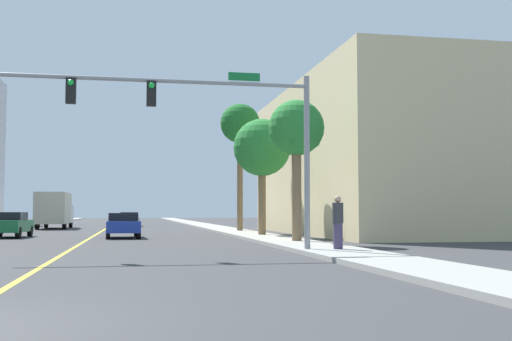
{
  "coord_description": "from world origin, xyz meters",
  "views": [
    {
      "loc": [
        2.34,
        -8.17,
        1.42
      ],
      "look_at": [
        7.45,
        18.17,
        3.19
      ],
      "focal_mm": 44.0,
      "sensor_mm": 36.0,
      "label": 1
    }
  ],
  "objects_px": {
    "traffic_signal_mast": "(205,115)",
    "palm_near": "(296,131)",
    "car_silver": "(129,219)",
    "car_blue": "(123,225)",
    "car_green": "(9,224)",
    "delivery_truck": "(54,210)",
    "pedestrian": "(338,222)",
    "palm_mid": "(262,149)",
    "palm_far": "(240,126)"
  },
  "relations": [
    {
      "from": "car_green",
      "to": "traffic_signal_mast",
      "type": "bearing_deg",
      "value": -57.31
    },
    {
      "from": "palm_near",
      "to": "palm_mid",
      "type": "xyz_separation_m",
      "value": [
        0.01,
        7.74,
        -0.03
      ]
    },
    {
      "from": "traffic_signal_mast",
      "to": "pedestrian",
      "type": "height_order",
      "value": "traffic_signal_mast"
    },
    {
      "from": "delivery_truck",
      "to": "car_green",
      "type": "bearing_deg",
      "value": -90.85
    },
    {
      "from": "delivery_truck",
      "to": "pedestrian",
      "type": "xyz_separation_m",
      "value": [
        13.5,
        -34.58,
        -0.54
      ]
    },
    {
      "from": "car_blue",
      "to": "pedestrian",
      "type": "xyz_separation_m",
      "value": [
        7.47,
        -14.35,
        0.36
      ]
    },
    {
      "from": "car_green",
      "to": "pedestrian",
      "type": "distance_m",
      "value": 21.08
    },
    {
      "from": "palm_mid",
      "to": "car_blue",
      "type": "height_order",
      "value": "palm_mid"
    },
    {
      "from": "car_blue",
      "to": "car_green",
      "type": "distance_m",
      "value": 6.43
    },
    {
      "from": "delivery_truck",
      "to": "pedestrian",
      "type": "bearing_deg",
      "value": -68.98
    },
    {
      "from": "palm_far",
      "to": "car_silver",
      "type": "distance_m",
      "value": 23.03
    },
    {
      "from": "car_silver",
      "to": "traffic_signal_mast",
      "type": "bearing_deg",
      "value": -84.95
    },
    {
      "from": "palm_far",
      "to": "car_silver",
      "type": "height_order",
      "value": "palm_far"
    },
    {
      "from": "car_blue",
      "to": "delivery_truck",
      "type": "xyz_separation_m",
      "value": [
        -6.03,
        20.22,
        0.9
      ]
    },
    {
      "from": "traffic_signal_mast",
      "to": "palm_near",
      "type": "xyz_separation_m",
      "value": [
        4.75,
        5.94,
        0.35
      ]
    },
    {
      "from": "traffic_signal_mast",
      "to": "delivery_truck",
      "type": "height_order",
      "value": "traffic_signal_mast"
    },
    {
      "from": "car_blue",
      "to": "car_green",
      "type": "bearing_deg",
      "value": 162.68
    },
    {
      "from": "traffic_signal_mast",
      "to": "car_green",
      "type": "relative_size",
      "value": 2.7
    },
    {
      "from": "traffic_signal_mast",
      "to": "car_green",
      "type": "xyz_separation_m",
      "value": [
        -9.11,
        15.71,
        -3.94
      ]
    },
    {
      "from": "car_blue",
      "to": "pedestrian",
      "type": "height_order",
      "value": "pedestrian"
    },
    {
      "from": "traffic_signal_mast",
      "to": "delivery_truck",
      "type": "bearing_deg",
      "value": 104.61
    },
    {
      "from": "palm_near",
      "to": "car_silver",
      "type": "bearing_deg",
      "value": 101.77
    },
    {
      "from": "car_silver",
      "to": "pedestrian",
      "type": "bearing_deg",
      "value": -78.91
    },
    {
      "from": "palm_far",
      "to": "car_blue",
      "type": "xyz_separation_m",
      "value": [
        -7.69,
        -7.39,
        -6.61
      ]
    },
    {
      "from": "car_green",
      "to": "pedestrian",
      "type": "bearing_deg",
      "value": -46.95
    },
    {
      "from": "pedestrian",
      "to": "car_silver",
      "type": "bearing_deg",
      "value": 85.39
    },
    {
      "from": "palm_near",
      "to": "car_silver",
      "type": "xyz_separation_m",
      "value": [
        -7.54,
        36.2,
        -4.3
      ]
    },
    {
      "from": "traffic_signal_mast",
      "to": "delivery_truck",
      "type": "xyz_separation_m",
      "value": [
        -8.93,
        34.25,
        -3.07
      ]
    },
    {
      "from": "palm_far",
      "to": "car_blue",
      "type": "relative_size",
      "value": 2.0
    },
    {
      "from": "palm_near",
      "to": "pedestrian",
      "type": "xyz_separation_m",
      "value": [
        -0.18,
        -6.26,
        -3.96
      ]
    },
    {
      "from": "palm_mid",
      "to": "car_silver",
      "type": "relative_size",
      "value": 1.57
    },
    {
      "from": "palm_near",
      "to": "delivery_truck",
      "type": "xyz_separation_m",
      "value": [
        -13.68,
        28.31,
        -3.42
      ]
    },
    {
      "from": "car_blue",
      "to": "palm_near",
      "type": "bearing_deg",
      "value": -48.67
    },
    {
      "from": "palm_mid",
      "to": "car_green",
      "type": "distance_m",
      "value": 14.65
    },
    {
      "from": "traffic_signal_mast",
      "to": "palm_mid",
      "type": "bearing_deg",
      "value": 70.81
    },
    {
      "from": "pedestrian",
      "to": "delivery_truck",
      "type": "bearing_deg",
      "value": 96.88
    },
    {
      "from": "palm_near",
      "to": "palm_mid",
      "type": "bearing_deg",
      "value": 89.93
    },
    {
      "from": "palm_mid",
      "to": "delivery_truck",
      "type": "height_order",
      "value": "palm_mid"
    },
    {
      "from": "car_green",
      "to": "delivery_truck",
      "type": "xyz_separation_m",
      "value": [
        0.18,
        18.54,
        0.87
      ]
    },
    {
      "from": "car_blue",
      "to": "delivery_truck",
      "type": "relative_size",
      "value": 0.55
    },
    {
      "from": "car_silver",
      "to": "car_blue",
      "type": "relative_size",
      "value": 0.95
    },
    {
      "from": "car_silver",
      "to": "car_blue",
      "type": "height_order",
      "value": "car_silver"
    },
    {
      "from": "car_green",
      "to": "pedestrian",
      "type": "xyz_separation_m",
      "value": [
        13.67,
        -16.04,
        0.33
      ]
    },
    {
      "from": "car_silver",
      "to": "car_blue",
      "type": "bearing_deg",
      "value": -88.97
    },
    {
      "from": "delivery_truck",
      "to": "car_blue",
      "type": "bearing_deg",
      "value": -73.71
    },
    {
      "from": "palm_far",
      "to": "car_silver",
      "type": "xyz_separation_m",
      "value": [
        -7.58,
        20.72,
        -6.59
      ]
    },
    {
      "from": "palm_far",
      "to": "pedestrian",
      "type": "height_order",
      "value": "palm_far"
    },
    {
      "from": "palm_far",
      "to": "traffic_signal_mast",
      "type": "bearing_deg",
      "value": -102.6
    },
    {
      "from": "traffic_signal_mast",
      "to": "car_green",
      "type": "height_order",
      "value": "traffic_signal_mast"
    },
    {
      "from": "car_silver",
      "to": "pedestrian",
      "type": "xyz_separation_m",
      "value": [
        7.36,
        -42.46,
        0.34
      ]
    }
  ]
}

